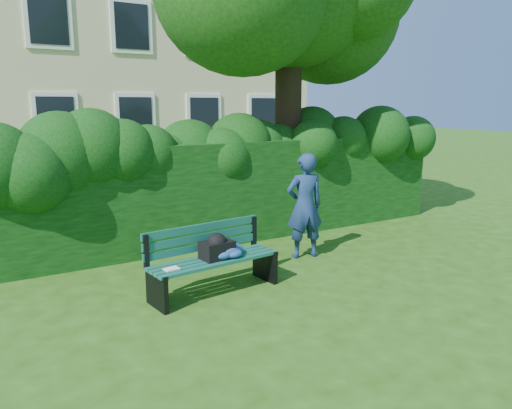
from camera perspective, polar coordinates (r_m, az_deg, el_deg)
ground at (r=7.39m, az=2.44°, el=-8.04°), size 80.00×80.00×0.00m
apartment_building at (r=20.46m, az=-21.26°, el=20.65°), size 16.00×8.08×12.00m
hedge at (r=9.01m, az=-5.28°, el=1.41°), size 10.00×1.00×1.80m
park_bench at (r=6.63m, az=-4.60°, el=-5.81°), size 1.82×0.74×0.89m
man_reading at (r=8.06m, az=5.59°, el=-0.14°), size 0.69×0.53×1.70m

